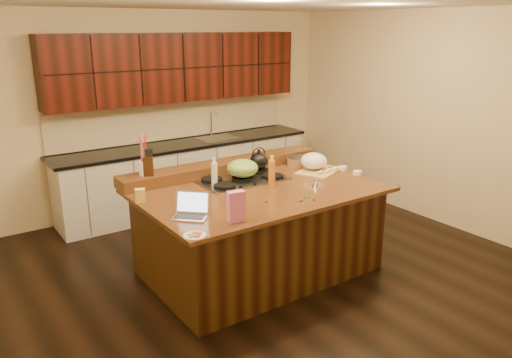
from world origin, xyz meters
TOP-DOWN VIEW (x-y plane):
  - room at (0.00, 0.00)m, footprint 5.52×5.02m
  - island at (0.00, 0.00)m, footprint 2.40×1.60m
  - back_ledge at (0.00, 0.70)m, footprint 2.40×0.30m
  - cooktop at (0.00, 0.30)m, footprint 0.92×0.52m
  - back_counter at (0.30, 2.23)m, footprint 3.70×0.66m
  - kettle at (0.30, 0.43)m, footprint 0.21×0.21m
  - green_bowl at (0.00, 0.30)m, footprint 0.34×0.34m
  - laptop at (-0.93, -0.31)m, footprint 0.37×0.37m
  - oil_bottle at (0.14, -0.03)m, footprint 0.08×0.08m
  - vinegar_bottle at (-0.35, 0.29)m, footprint 0.09×0.09m
  - wooden_tray at (0.86, 0.13)m, footprint 0.62×0.54m
  - ramekin_a at (1.15, -0.02)m, footprint 0.13×0.13m
  - ramekin_b at (1.15, -0.25)m, footprint 0.12×0.12m
  - ramekin_c at (1.08, 0.44)m, footprint 0.11×0.11m
  - strainer_bowl at (0.85, 0.43)m, footprint 0.28×0.28m
  - kitchen_timer at (0.49, -0.31)m, footprint 0.11×0.11m
  - pink_bag at (-0.67, -0.63)m, footprint 0.15×0.10m
  - candy_plate at (-1.11, -0.71)m, footprint 0.22×0.22m
  - package_box at (-1.15, 0.27)m, footprint 0.11×0.09m
  - utensil_crock at (-0.92, 0.70)m, footprint 0.15×0.15m
  - knife_block at (-0.88, 0.70)m, footprint 0.15×0.18m
  - gumdrop_0 at (-0.17, -0.51)m, footprint 0.02×0.02m
  - gumdrop_1 at (0.07, -0.56)m, footprint 0.02×0.02m
  - gumdrop_2 at (0.20, -0.61)m, footprint 0.02×0.02m
  - gumdrop_3 at (0.18, -0.51)m, footprint 0.02×0.02m
  - gumdrop_4 at (0.04, -0.40)m, footprint 0.02×0.02m
  - gumdrop_5 at (0.21, -0.52)m, footprint 0.02×0.02m
  - gumdrop_6 at (0.10, -0.56)m, footprint 0.02×0.02m
  - gumdrop_7 at (0.08, -0.56)m, footprint 0.02×0.02m
  - gumdrop_8 at (-0.19, -0.40)m, footprint 0.02×0.02m

SIDE VIEW (x-z plane):
  - island at x=0.00m, z-range 0.00..0.92m
  - candy_plate at x=-1.11m, z-range 0.92..0.93m
  - gumdrop_0 at x=-0.17m, z-range 0.92..0.94m
  - gumdrop_1 at x=0.07m, z-range 0.92..0.94m
  - gumdrop_2 at x=0.20m, z-range 0.92..0.94m
  - gumdrop_3 at x=0.18m, z-range 0.92..0.94m
  - gumdrop_4 at x=0.04m, z-range 0.92..0.94m
  - gumdrop_5 at x=0.21m, z-range 0.92..0.94m
  - gumdrop_6 at x=0.10m, z-range 0.92..0.94m
  - gumdrop_7 at x=0.08m, z-range 0.92..0.94m
  - gumdrop_8 at x=-0.19m, z-range 0.92..0.94m
  - cooktop at x=0.00m, z-range 0.91..0.96m
  - ramekin_a at x=1.15m, z-range 0.92..0.96m
  - ramekin_b at x=1.15m, z-range 0.92..0.96m
  - ramekin_c at x=1.08m, z-range 0.92..0.96m
  - kitchen_timer at x=0.49m, z-range 0.92..0.99m
  - strainer_bowl at x=0.85m, z-range 0.92..1.01m
  - laptop at x=-0.93m, z-range 0.87..1.08m
  - back_ledge at x=0.00m, z-range 0.92..1.04m
  - back_counter at x=0.30m, z-range -0.22..2.18m
  - package_box at x=-1.15m, z-range 0.92..1.05m
  - wooden_tray at x=0.86m, z-range 0.91..1.12m
  - vinegar_bottle at x=-0.35m, z-range 0.92..1.17m
  - pink_bag at x=-0.67m, z-range 0.92..1.18m
  - oil_bottle at x=0.14m, z-range 0.92..1.19m
  - green_bowl at x=0.00m, z-range 0.97..1.15m
  - kettle at x=0.30m, z-range 0.97..1.15m
  - utensil_crock at x=-0.92m, z-range 1.04..1.18m
  - knife_block at x=-0.88m, z-range 1.04..1.23m
  - room at x=0.00m, z-range -0.01..2.71m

